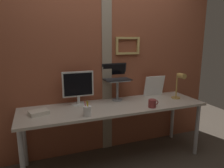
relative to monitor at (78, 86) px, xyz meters
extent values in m
plane|color=#4C4238|center=(0.37, -0.23, -0.97)|extent=(6.00, 6.00, 0.00)
cube|color=brown|center=(0.37, 0.18, 0.35)|extent=(3.30, 0.12, 2.65)
cube|color=gray|center=(0.42, 0.12, 0.35)|extent=(0.13, 0.01, 2.65)
cube|color=tan|center=(0.71, 0.10, 0.58)|extent=(0.34, 0.03, 0.03)
cube|color=tan|center=(0.71, 0.10, 0.38)|extent=(0.34, 0.03, 0.03)
cube|color=tan|center=(0.55, 0.10, 0.48)|extent=(0.03, 0.03, 0.17)
cube|color=tan|center=(0.87, 0.10, 0.48)|extent=(0.03, 0.03, 0.17)
cube|color=beige|center=(0.41, -0.20, -0.25)|extent=(2.26, 0.64, 0.03)
cylinder|color=#B2B2B7|center=(-0.66, -0.46, -0.62)|extent=(0.05, 0.05, 0.70)
cylinder|color=#B2B2B7|center=(1.48, -0.46, -0.62)|extent=(0.05, 0.05, 0.70)
cylinder|color=#B2B2B7|center=(-0.66, 0.06, -0.62)|extent=(0.05, 0.05, 0.70)
cylinder|color=#B2B2B7|center=(1.48, 0.06, -0.62)|extent=(0.05, 0.05, 0.70)
cylinder|color=silver|center=(0.00, 0.00, -0.23)|extent=(0.18, 0.18, 0.01)
cylinder|color=silver|center=(0.00, 0.00, -0.18)|extent=(0.04, 0.04, 0.09)
cube|color=silver|center=(0.00, 0.00, 0.02)|extent=(0.38, 0.04, 0.31)
cube|color=black|center=(0.00, -0.02, 0.02)|extent=(0.35, 0.00, 0.28)
cylinder|color=gray|center=(0.52, 0.00, -0.23)|extent=(0.14, 0.14, 0.01)
cylinder|color=gray|center=(0.52, 0.00, -0.10)|extent=(0.03, 0.03, 0.25)
cube|color=gray|center=(0.52, 0.00, 0.03)|extent=(0.28, 0.22, 0.01)
cube|color=black|center=(0.52, 0.00, 0.04)|extent=(0.35, 0.21, 0.01)
cube|color=#2D2D30|center=(0.52, 0.02, 0.05)|extent=(0.31, 0.12, 0.00)
cube|color=black|center=(0.52, 0.12, 0.15)|extent=(0.35, 0.04, 0.20)
cube|color=black|center=(0.52, 0.12, 0.15)|extent=(0.32, 0.03, 0.17)
cube|color=white|center=(1.11, 0.03, -0.09)|extent=(0.30, 0.08, 0.29)
cylinder|color=tan|center=(1.31, -0.20, -0.23)|extent=(0.12, 0.12, 0.02)
cylinder|color=tan|center=(1.31, -0.20, -0.05)|extent=(0.02, 0.02, 0.33)
cylinder|color=tan|center=(1.31, -0.29, 0.09)|extent=(0.07, 0.11, 0.07)
cylinder|color=white|center=(0.00, -0.42, -0.18)|extent=(0.09, 0.09, 0.11)
cylinder|color=yellow|center=(0.01, -0.43, -0.15)|extent=(0.02, 0.03, 0.15)
cylinder|color=yellow|center=(0.01, -0.43, -0.15)|extent=(0.03, 0.02, 0.16)
cylinder|color=red|center=(-0.01, -0.41, -0.15)|extent=(0.03, 0.02, 0.15)
cylinder|color=maroon|center=(0.80, -0.42, -0.19)|extent=(0.09, 0.09, 0.10)
torus|color=maroon|center=(0.86, -0.42, -0.18)|extent=(0.05, 0.01, 0.05)
cube|color=silver|center=(-0.48, -0.20, -0.21)|extent=(0.23, 0.19, 0.04)
camera|label=1|loc=(-0.49, -2.47, 0.56)|focal=33.27mm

